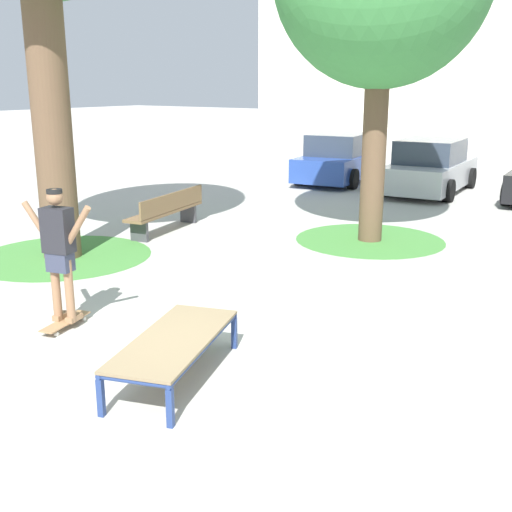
# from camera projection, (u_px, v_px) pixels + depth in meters

# --- Properties ---
(ground_plane) EXTENTS (120.00, 120.00, 0.00)m
(ground_plane) POSITION_uv_depth(u_px,v_px,m) (170.00, 377.00, 6.68)
(ground_plane) COLOR #B7B5AD
(skate_box) EXTENTS (1.31, 2.04, 0.46)m
(skate_box) POSITION_uv_depth(u_px,v_px,m) (174.00, 342.00, 6.55)
(skate_box) COLOR navy
(skate_box) RESTS_ON ground
(skateboard) EXTENTS (0.38, 0.82, 0.09)m
(skateboard) POSITION_uv_depth(u_px,v_px,m) (65.00, 322.00, 8.02)
(skateboard) COLOR #9E754C
(skateboard) RESTS_ON ground
(skater) EXTENTS (0.99, 0.36, 1.69)m
(skater) POSITION_uv_depth(u_px,v_px,m) (59.00, 246.00, 7.75)
(skater) COLOR #8E6647
(skater) RESTS_ON skateboard
(grass_patch_near_left) EXTENTS (3.14, 3.14, 0.01)m
(grass_patch_near_left) POSITION_uv_depth(u_px,v_px,m) (63.00, 256.00, 11.35)
(grass_patch_near_left) COLOR #47893D
(grass_patch_near_left) RESTS_ON ground
(grass_patch_mid_back) EXTENTS (2.93, 2.93, 0.01)m
(grass_patch_mid_back) POSITION_uv_depth(u_px,v_px,m) (370.00, 240.00, 12.52)
(grass_patch_mid_back) COLOR #47893D
(grass_patch_mid_back) RESTS_ON ground
(car_blue) EXTENTS (2.32, 4.39, 1.50)m
(car_blue) POSITION_uv_depth(u_px,v_px,m) (340.00, 159.00, 19.77)
(car_blue) COLOR #28479E
(car_blue) RESTS_ON ground
(car_silver) EXTENTS (2.16, 4.32, 1.50)m
(car_silver) POSITION_uv_depth(u_px,v_px,m) (430.00, 168.00, 17.78)
(car_silver) COLOR #B7BABF
(car_silver) RESTS_ON ground
(park_bench) EXTENTS (0.87, 2.44, 0.83)m
(park_bench) POSITION_uv_depth(u_px,v_px,m) (167.00, 211.00, 13.11)
(park_bench) COLOR brown
(park_bench) RESTS_ON ground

